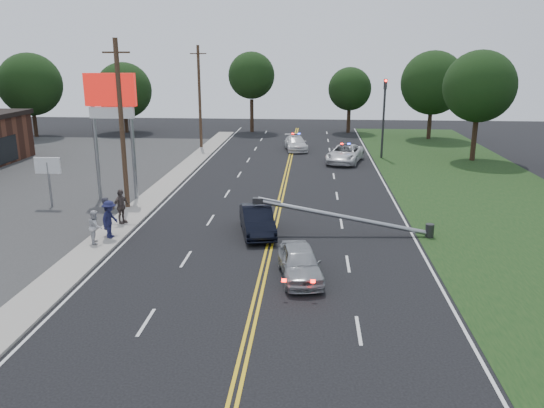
# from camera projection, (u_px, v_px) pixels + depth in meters

# --- Properties ---
(ground) EXTENTS (120.00, 120.00, 0.00)m
(ground) POSITION_uv_depth(u_px,v_px,m) (257.00, 301.00, 20.24)
(ground) COLOR black
(ground) RESTS_ON ground
(sidewalk) EXTENTS (1.80, 70.00, 0.12)m
(sidewalk) POSITION_uv_depth(u_px,v_px,m) (130.00, 217.00, 30.44)
(sidewalk) COLOR gray
(sidewalk) RESTS_ON ground
(grass_verge) EXTENTS (12.00, 80.00, 0.01)m
(grass_verge) POSITION_uv_depth(u_px,v_px,m) (522.00, 227.00, 28.83)
(grass_verge) COLOR black
(grass_verge) RESTS_ON ground
(centerline_yellow) EXTENTS (0.36, 80.00, 0.00)m
(centerline_yellow) POSITION_uv_depth(u_px,v_px,m) (275.00, 222.00, 29.83)
(centerline_yellow) COLOR gold
(centerline_yellow) RESTS_ON ground
(pylon_sign) EXTENTS (3.20, 0.35, 8.00)m
(pylon_sign) POSITION_uv_depth(u_px,v_px,m) (111.00, 106.00, 32.83)
(pylon_sign) COLOR gray
(pylon_sign) RESTS_ON ground
(small_sign) EXTENTS (1.60, 0.14, 3.10)m
(small_sign) POSITION_uv_depth(u_px,v_px,m) (48.00, 170.00, 32.16)
(small_sign) COLOR gray
(small_sign) RESTS_ON ground
(traffic_signal) EXTENTS (0.28, 0.41, 7.05)m
(traffic_signal) POSITION_uv_depth(u_px,v_px,m) (384.00, 111.00, 47.28)
(traffic_signal) COLOR #2D2D30
(traffic_signal) RESTS_ON ground
(fallen_streetlight) EXTENTS (9.36, 0.44, 1.91)m
(fallen_streetlight) POSITION_uv_depth(u_px,v_px,m) (353.00, 218.00, 27.36)
(fallen_streetlight) COLOR #2D2D30
(fallen_streetlight) RESTS_ON ground
(utility_pole_mid) EXTENTS (1.60, 0.28, 10.00)m
(utility_pole_mid) POSITION_uv_depth(u_px,v_px,m) (122.00, 125.00, 31.06)
(utility_pole_mid) COLOR #382619
(utility_pole_mid) RESTS_ON ground
(utility_pole_far) EXTENTS (1.60, 0.28, 10.00)m
(utility_pole_far) POSITION_uv_depth(u_px,v_px,m) (200.00, 97.00, 52.18)
(utility_pole_far) COLOR #382619
(utility_pole_far) RESTS_ON ground
(tree_4) EXTENTS (6.95, 6.95, 9.37)m
(tree_4) POSITION_uv_depth(u_px,v_px,m) (30.00, 84.00, 59.41)
(tree_4) COLOR black
(tree_4) RESTS_ON ground
(tree_5) EXTENTS (6.57, 6.57, 8.30)m
(tree_5) POSITION_uv_depth(u_px,v_px,m) (124.00, 90.00, 63.16)
(tree_5) COLOR black
(tree_5) RESTS_ON ground
(tree_6) EXTENTS (5.55, 5.55, 9.50)m
(tree_6) POSITION_uv_depth(u_px,v_px,m) (251.00, 76.00, 63.22)
(tree_6) COLOR black
(tree_6) RESTS_ON ground
(tree_7) EXTENTS (5.10, 5.10, 7.74)m
(tree_7) POSITION_uv_depth(u_px,v_px,m) (350.00, 89.00, 63.01)
(tree_7) COLOR black
(tree_7) RESTS_ON ground
(tree_8) EXTENTS (6.92, 6.92, 9.60)m
(tree_8) POSITION_uv_depth(u_px,v_px,m) (433.00, 83.00, 57.89)
(tree_8) COLOR black
(tree_8) RESTS_ON ground
(tree_9) EXTENTS (6.15, 6.15, 9.54)m
(tree_9) POSITION_uv_depth(u_px,v_px,m) (479.00, 87.00, 45.57)
(tree_9) COLOR black
(tree_9) RESTS_ON ground
(crashed_sedan) EXTENTS (2.45, 4.62, 1.45)m
(crashed_sedan) POSITION_uv_depth(u_px,v_px,m) (257.00, 220.00, 27.66)
(crashed_sedan) COLOR black
(crashed_sedan) RESTS_ON ground
(waiting_sedan) EXTENTS (2.27, 4.25, 1.38)m
(waiting_sedan) POSITION_uv_depth(u_px,v_px,m) (300.00, 262.00, 22.15)
(waiting_sedan) COLOR #9A9EA2
(waiting_sedan) RESTS_ON ground
(emergency_a) EXTENTS (3.86, 5.98, 1.53)m
(emergency_a) POSITION_uv_depth(u_px,v_px,m) (345.00, 154.00, 46.18)
(emergency_a) COLOR silver
(emergency_a) RESTS_ON ground
(emergency_b) EXTENTS (2.70, 5.02, 1.38)m
(emergency_b) POSITION_uv_depth(u_px,v_px,m) (296.00, 143.00, 52.14)
(emergency_b) COLOR silver
(emergency_b) RESTS_ON ground
(bystander_a) EXTENTS (0.74, 0.87, 2.01)m
(bystander_a) POSITION_uv_depth(u_px,v_px,m) (108.00, 216.00, 26.96)
(bystander_a) COLOR #24242B
(bystander_a) RESTS_ON sidewalk
(bystander_b) EXTENTS (0.86, 0.97, 1.66)m
(bystander_b) POSITION_uv_depth(u_px,v_px,m) (95.00, 227.00, 25.95)
(bystander_b) COLOR silver
(bystander_b) RESTS_ON sidewalk
(bystander_c) EXTENTS (0.87, 1.33, 1.93)m
(bystander_c) POSITION_uv_depth(u_px,v_px,m) (110.00, 219.00, 26.65)
(bystander_c) COLOR #191B40
(bystander_c) RESTS_ON sidewalk
(bystander_d) EXTENTS (0.87, 1.21, 1.91)m
(bystander_d) POSITION_uv_depth(u_px,v_px,m) (121.00, 206.00, 28.95)
(bystander_d) COLOR #524542
(bystander_d) RESTS_ON sidewalk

